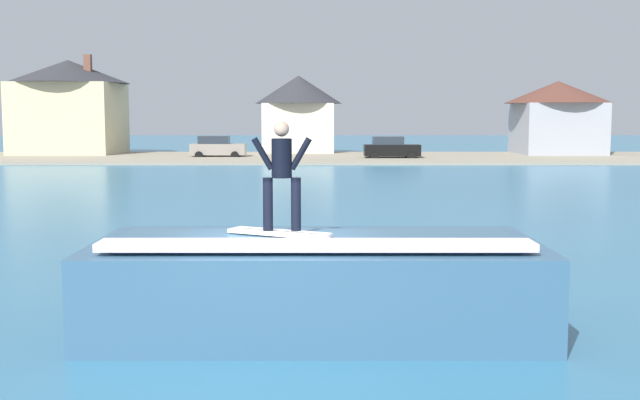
{
  "coord_description": "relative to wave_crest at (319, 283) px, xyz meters",
  "views": [
    {
      "loc": [
        0.73,
        -12.07,
        3.54
      ],
      "look_at": [
        0.67,
        3.23,
        1.91
      ],
      "focal_mm": 44.74,
      "sensor_mm": 36.0,
      "label": 1
    }
  ],
  "objects": [
    {
      "name": "ground_plane",
      "position": [
        -0.67,
        -0.88,
        -0.78
      ],
      "size": [
        260.0,
        260.0,
        0.0
      ],
      "primitive_type": "plane",
      "color": "teal"
    },
    {
      "name": "wave_crest",
      "position": [
        0.0,
        0.0,
        0.0
      ],
      "size": [
        7.27,
        3.54,
        1.66
      ],
      "color": "#375F7C",
      "rests_on": "ground_plane"
    },
    {
      "name": "house_with_chimney",
      "position": [
        -22.13,
        57.9,
        3.78
      ],
      "size": [
        10.63,
        10.63,
        8.75
      ],
      "color": "beige",
      "rests_on": "ground_plane"
    },
    {
      "name": "car_far_shore",
      "position": [
        5.7,
        50.43,
        0.17
      ],
      "size": [
        4.45,
        2.12,
        1.86
      ],
      "color": "black",
      "rests_on": "ground_plane"
    },
    {
      "name": "surfer",
      "position": [
        -0.54,
        -0.44,
        1.9
      ],
      "size": [
        0.95,
        0.32,
        1.73
      ],
      "color": "black",
      "rests_on": "surfboard"
    },
    {
      "name": "house_small_cottage",
      "position": [
        -1.9,
        60.12,
        3.21
      ],
      "size": [
        7.88,
        7.88,
        7.12
      ],
      "color": "beige",
      "rests_on": "ground_plane"
    },
    {
      "name": "surfboard",
      "position": [
        -0.59,
        -0.47,
        0.91
      ],
      "size": [
        1.7,
        1.13,
        0.06
      ],
      "color": "white",
      "rests_on": "wave_crest"
    },
    {
      "name": "shoreline_bank",
      "position": [
        -0.67,
        52.22,
        -0.69
      ],
      "size": [
        120.0,
        16.91,
        0.18
      ],
      "color": "gray",
      "rests_on": "ground_plane"
    },
    {
      "name": "car_near_shore",
      "position": [
        -8.36,
        52.26,
        0.17
      ],
      "size": [
        4.45,
        2.16,
        1.86
      ],
      "color": "gray",
      "rests_on": "ground_plane"
    },
    {
      "name": "house_gabled_white",
      "position": [
        20.8,
        56.99,
        2.85
      ],
      "size": [
        9.21,
        9.21,
        6.5
      ],
      "color": "#9EA3AD",
      "rests_on": "ground_plane"
    }
  ]
}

